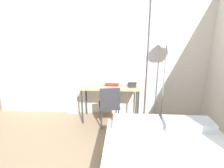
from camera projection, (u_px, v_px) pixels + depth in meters
The scene contains 7 objects.
wall_back_with_window at pixel (109, 56), 3.78m from camera, with size 5.25×0.13×2.70m.
desk at pixel (110, 89), 3.65m from camera, with size 1.22×0.50×0.78m.
desk_chair at pixel (109, 104), 3.45m from camera, with size 0.46×0.46×0.84m.
standing_lamp at pixel (167, 45), 3.34m from camera, with size 0.44×0.44×1.81m.
telephone at pixel (132, 85), 3.55m from camera, with size 0.18×0.18×0.09m.
book at pixel (112, 85), 3.63m from camera, with size 0.30×0.19×0.02m.
mug at pixel (88, 83), 3.64m from camera, with size 0.08×0.08×0.08m.
Camera 1 is at (0.31, -0.75, 1.84)m, focal length 28.00 mm.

